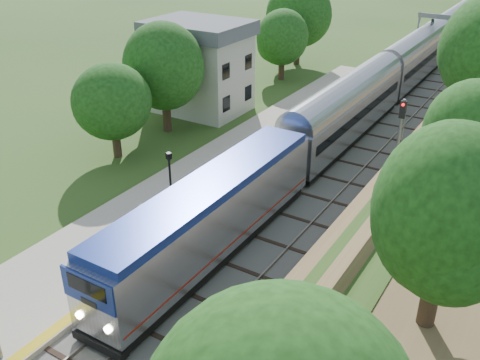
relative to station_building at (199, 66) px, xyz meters
The scene contains 9 objects.
trackbed 34.24m from the station_building, 61.93° to the left, with size 9.50×170.00×0.28m.
platform 16.99m from the station_building, 57.86° to the right, with size 6.40×68.00×0.38m, color #ADA18C.
yellow_stripe 18.58m from the station_building, 50.24° to the right, with size 0.55×68.00×0.01m, color gold.
station_building is the anchor object (origin of this frame).
signal_gantry 29.94m from the station_building, 56.62° to the left, with size 8.40×0.38×6.20m.
trees_behind_platform 9.76m from the station_building, 73.13° to the right, with size 7.82×53.32×7.21m.
train 23.89m from the station_building, 54.00° to the left, with size 2.84×94.49×4.17m.
lamppost_far 19.94m from the station_building, 59.26° to the right, with size 0.41×0.41×4.13m.
signal_farside 21.56m from the station_building, 20.51° to the right, with size 0.36×0.29×6.56m.
Camera 1 is at (13.73, -7.96, 16.60)m, focal length 40.00 mm.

